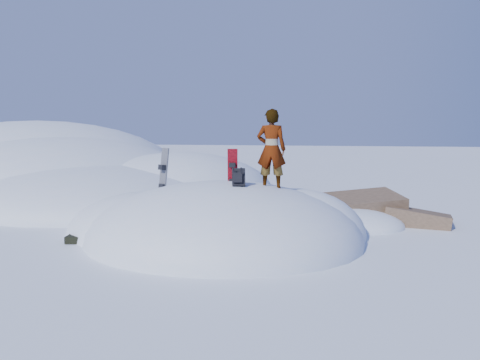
% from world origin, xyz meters
% --- Properties ---
extents(ground, '(120.00, 120.00, 0.00)m').
position_xyz_m(ground, '(0.00, 0.00, 0.00)').
color(ground, white).
rests_on(ground, ground).
extents(snow_mound, '(8.00, 6.00, 3.00)m').
position_xyz_m(snow_mound, '(-0.17, 0.24, 0.00)').
color(snow_mound, silver).
rests_on(snow_mound, ground).
extents(snow_ridge, '(21.50, 18.50, 6.40)m').
position_xyz_m(snow_ridge, '(-10.43, 9.85, 0.00)').
color(snow_ridge, silver).
rests_on(snow_ridge, ground).
extents(rock_outcrop, '(4.68, 4.41, 1.68)m').
position_xyz_m(rock_outcrop, '(3.72, 3.01, 0.01)').
color(rock_outcrop, brown).
rests_on(rock_outcrop, ground).
extents(snowboard_red, '(0.27, 0.18, 1.36)m').
position_xyz_m(snowboard_red, '(0.19, 0.33, 1.64)').
color(snowboard_red, red).
rests_on(snowboard_red, snow_mound).
extents(snowboard_dark, '(0.39, 0.38, 1.67)m').
position_xyz_m(snowboard_dark, '(-1.68, 0.33, 1.49)').
color(snowboard_dark, black).
rests_on(snowboard_dark, snow_mound).
extents(backpack, '(0.38, 0.46, 0.52)m').
position_xyz_m(backpack, '(0.48, -0.43, 1.65)').
color(backpack, black).
rests_on(backpack, snow_mound).
extents(gear_pile, '(0.84, 0.64, 0.22)m').
position_xyz_m(gear_pile, '(-3.40, -0.80, 0.11)').
color(gear_pile, black).
rests_on(gear_pile, ground).
extents(person, '(0.72, 0.48, 1.97)m').
position_xyz_m(person, '(1.20, 0.09, 2.31)').
color(person, slate).
rests_on(person, snow_mound).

